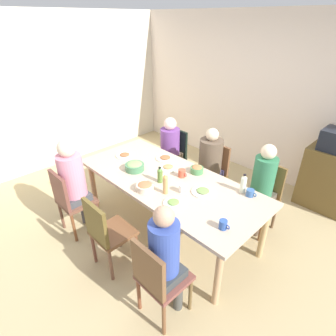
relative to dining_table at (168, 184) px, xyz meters
The scene contains 31 objects.
ground_plane 0.70m from the dining_table, ahead, with size 6.67×6.67×0.00m, color tan.
wall_back 2.35m from the dining_table, 90.00° to the left, with size 5.80×0.12×2.60m, color beige.
wall_left 2.90m from the dining_table, behind, with size 0.12×4.67×2.60m, color beige.
dining_table is the anchor object (origin of this frame).
chair_0 1.22m from the dining_table, 48.52° to the left, with size 0.40×0.40×0.90m.
person_0 1.14m from the dining_table, 45.44° to the left, with size 0.30×0.30×1.21m.
chair_1 0.92m from the dining_table, 90.00° to the left, with size 0.40×0.40×0.90m.
person_1 0.82m from the dining_table, 90.00° to the left, with size 0.32×0.32×1.19m.
chair_2 1.22m from the dining_table, 48.52° to the right, with size 0.40×0.40×0.90m.
person_2 1.14m from the dining_table, 45.43° to the right, with size 0.30×0.30×1.22m.
chair_3 0.92m from the dining_table, 90.00° to the right, with size 0.40×0.40×0.90m.
chair_4 1.22m from the dining_table, 131.48° to the left, with size 0.40×0.40×0.90m.
person_4 1.14m from the dining_table, 134.53° to the left, with size 0.30×0.30×1.14m.
chair_5 1.22m from the dining_table, 131.48° to the right, with size 0.40×0.40×0.90m.
person_5 1.14m from the dining_table, 134.46° to the right, with size 0.30×0.30×1.28m.
plate_0 0.27m from the dining_table, 135.10° to the left, with size 0.23×0.23×0.04m.
plate_1 0.53m from the dining_table, 139.61° to the left, with size 0.25×0.25×0.04m.
plate_2 0.51m from the dining_table, 37.52° to the right, with size 0.22×0.22×0.04m.
plate_3 0.86m from the dining_table, behind, with size 0.24×0.24×0.04m.
plate_4 0.49m from the dining_table, ahead, with size 0.25×0.25×0.04m.
bowl_0 0.41m from the dining_table, 68.48° to the left, with size 0.16×0.16×0.09m.
bowl_1 0.49m from the dining_table, 161.50° to the right, with size 0.24×0.24×0.10m.
bowl_2 0.37m from the dining_table, 91.14° to the right, with size 0.20×0.20×0.09m.
cup_0 0.35m from the dining_table, 15.09° to the right, with size 0.11×0.07×0.10m.
cup_1 1.02m from the dining_table, 14.27° to the right, with size 0.11×0.08×0.09m.
cup_2 0.96m from the dining_table, 23.98° to the left, with size 0.12×0.09×0.08m.
cup_3 0.21m from the dining_table, 63.06° to the left, with size 0.12×0.09×0.10m.
bottle_0 0.36m from the dining_table, 49.72° to the right, with size 0.05×0.05×0.25m.
bottle_1 0.89m from the dining_table, 27.47° to the left, with size 0.06×0.06×0.22m.
bottle_2 0.20m from the dining_table, 98.50° to the right, with size 0.06×0.06×0.20m.
side_cabinet 2.35m from the dining_table, 57.83° to the left, with size 0.70×0.44×0.90m, color brown.
Camera 1 is at (1.99, -1.94, 2.47)m, focal length 28.95 mm.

